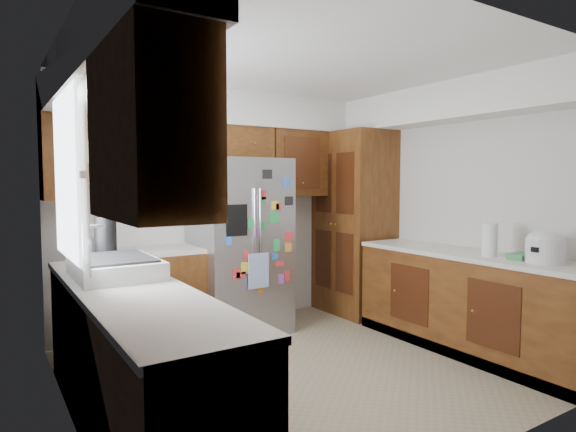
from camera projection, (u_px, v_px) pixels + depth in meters
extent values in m
plane|color=tan|center=(305.00, 368.00, 4.04)|extent=(3.60, 3.60, 0.00)
cube|color=beige|center=(223.00, 210.00, 5.30)|extent=(3.60, 0.04, 2.50)
cube|color=beige|center=(68.00, 232.00, 2.99)|extent=(0.04, 3.20, 2.50)
cube|color=beige|center=(450.00, 212.00, 4.93)|extent=(0.04, 3.20, 2.50)
cube|color=beige|center=(474.00, 239.00, 2.61)|extent=(3.60, 0.04, 2.50)
cube|color=white|center=(306.00, 64.00, 3.87)|extent=(3.60, 3.20, 0.02)
cube|color=silver|center=(230.00, 109.00, 5.06)|extent=(3.60, 0.38, 0.35)
cube|color=silver|center=(96.00, 60.00, 3.01)|extent=(0.38, 3.20, 0.35)
cube|color=silver|center=(440.00, 105.00, 4.75)|extent=(0.38, 3.20, 0.35)
cube|color=#44220D|center=(120.00, 159.00, 4.51)|extent=(1.33, 0.34, 0.75)
cube|color=#44220D|center=(316.00, 164.00, 5.73)|extent=(1.33, 0.34, 0.75)
cube|color=#44220D|center=(149.00, 132.00, 2.08)|extent=(0.34, 0.85, 0.75)
cube|color=white|center=(66.00, 176.00, 3.05)|extent=(0.02, 0.90, 1.05)
cube|color=white|center=(72.00, 176.00, 3.07)|extent=(0.01, 1.02, 1.15)
cube|color=#2137C0|center=(136.00, 175.00, 4.41)|extent=(0.16, 0.02, 0.22)
cube|color=#C0AF92|center=(95.00, 152.00, 4.21)|extent=(0.16, 0.02, 0.20)
cube|color=#44220D|center=(133.00, 364.00, 2.95)|extent=(0.60, 2.60, 0.88)
cube|color=#44220D|center=(159.00, 298.00, 4.66)|extent=(0.75, 0.60, 0.88)
cube|color=white|center=(131.00, 291.00, 2.92)|extent=(0.63, 2.60, 0.04)
cube|color=white|center=(158.00, 251.00, 4.63)|extent=(0.75, 0.60, 0.04)
cube|color=black|center=(134.00, 426.00, 2.98)|extent=(0.60, 2.60, 0.10)
cube|color=white|center=(241.00, 402.00, 2.40)|extent=(0.01, 0.58, 0.80)
cube|color=#44220D|center=(469.00, 304.00, 4.42)|extent=(0.60, 2.25, 0.88)
cube|color=white|center=(470.00, 254.00, 4.39)|extent=(0.63, 2.25, 0.04)
cube|color=black|center=(468.00, 345.00, 4.45)|extent=(0.60, 2.25, 0.10)
cube|color=#44220D|center=(354.00, 223.00, 5.74)|extent=(0.60, 0.90, 2.15)
cube|color=gray|center=(239.00, 246.00, 4.99)|extent=(0.90, 0.75, 1.80)
cylinder|color=silver|center=(255.00, 235.00, 4.64)|extent=(0.02, 0.02, 0.90)
cylinder|color=silver|center=(260.00, 235.00, 4.67)|extent=(0.02, 0.02, 0.90)
cube|color=black|center=(237.00, 220.00, 4.53)|extent=(0.22, 0.01, 0.30)
cube|color=silver|center=(259.00, 271.00, 4.67)|extent=(0.22, 0.01, 0.34)
cube|color=orange|center=(288.00, 247.00, 4.87)|extent=(0.08, 0.00, 0.09)
cube|color=red|center=(287.00, 276.00, 4.88)|extent=(0.07, 0.00, 0.11)
cube|color=red|center=(236.00, 274.00, 4.56)|extent=(0.08, 0.00, 0.11)
cube|color=blue|center=(287.00, 182.00, 4.81)|extent=(0.09, 0.00, 0.09)
cube|color=blue|center=(229.00, 239.00, 4.50)|extent=(0.06, 0.00, 0.11)
cube|color=orange|center=(225.00, 201.00, 4.46)|extent=(0.06, 0.00, 0.06)
cube|color=black|center=(267.00, 174.00, 4.68)|extent=(0.11, 0.00, 0.09)
cube|color=yellow|center=(275.00, 205.00, 4.75)|extent=(0.08, 0.00, 0.09)
cube|color=red|center=(289.00, 236.00, 4.86)|extent=(0.10, 0.00, 0.09)
cube|color=red|center=(241.00, 275.00, 4.59)|extent=(0.10, 0.00, 0.06)
cube|color=red|center=(279.00, 207.00, 4.78)|extent=(0.06, 0.00, 0.07)
cube|color=green|center=(264.00, 226.00, 4.70)|extent=(0.06, 0.00, 0.07)
cube|color=yellow|center=(246.00, 268.00, 4.61)|extent=(0.09, 0.00, 0.11)
cube|color=#8C4C99|center=(258.00, 232.00, 4.66)|extent=(0.07, 0.00, 0.09)
cube|color=yellow|center=(256.00, 271.00, 4.68)|extent=(0.08, 0.00, 0.11)
cube|color=red|center=(263.00, 195.00, 4.67)|extent=(0.07, 0.00, 0.09)
cube|color=green|center=(251.00, 224.00, 4.62)|extent=(0.08, 0.00, 0.10)
cube|color=orange|center=(260.00, 289.00, 4.72)|extent=(0.07, 0.00, 0.09)
cube|color=green|center=(274.00, 218.00, 4.76)|extent=(0.11, 0.00, 0.10)
cube|color=black|center=(289.00, 201.00, 4.84)|extent=(0.09, 0.00, 0.09)
cube|color=green|center=(263.00, 200.00, 4.67)|extent=(0.07, 0.00, 0.05)
cube|color=red|center=(280.00, 264.00, 4.82)|extent=(0.11, 0.00, 0.05)
cube|color=green|center=(223.00, 211.00, 4.45)|extent=(0.08, 0.00, 0.11)
cube|color=#8C4C99|center=(282.00, 279.00, 4.84)|extent=(0.08, 0.00, 0.09)
cube|color=green|center=(277.00, 245.00, 4.79)|extent=(0.07, 0.00, 0.12)
cube|color=red|center=(247.00, 256.00, 4.61)|extent=(0.06, 0.00, 0.10)
cube|color=blue|center=(275.00, 256.00, 4.78)|extent=(0.07, 0.00, 0.07)
cube|color=#44220D|center=(229.00, 143.00, 5.11)|extent=(0.96, 0.34, 0.35)
sphere|color=#114A98|center=(197.00, 109.00, 4.90)|extent=(0.30, 0.30, 0.30)
cylinder|color=black|center=(244.00, 120.00, 5.13)|extent=(0.24, 0.24, 0.14)
ellipsoid|color=#333338|center=(243.00, 114.00, 5.13)|extent=(0.23, 0.23, 0.10)
cube|color=white|center=(115.00, 268.00, 3.25)|extent=(0.52, 0.70, 0.12)
cube|color=black|center=(115.00, 258.00, 3.25)|extent=(0.44, 0.60, 0.02)
cylinder|color=silver|center=(83.00, 246.00, 3.13)|extent=(0.02, 0.02, 0.30)
cylinder|color=silver|center=(92.00, 226.00, 3.15)|extent=(0.16, 0.02, 0.02)
cube|color=yellow|center=(154.00, 275.00, 3.19)|extent=(0.10, 0.18, 0.04)
cube|color=black|center=(106.00, 260.00, 3.64)|extent=(0.18, 0.14, 0.10)
cylinder|color=black|center=(106.00, 235.00, 3.63)|extent=(0.16, 0.16, 0.28)
cylinder|color=gray|center=(90.00, 250.00, 3.81)|extent=(0.14, 0.14, 0.20)
sphere|color=white|center=(106.00, 247.00, 4.02)|extent=(0.20, 0.20, 0.20)
cube|color=#3F72B2|center=(81.00, 247.00, 4.06)|extent=(0.14, 0.10, 0.18)
cube|color=#BFB28C|center=(95.00, 246.00, 4.28)|extent=(0.10, 0.08, 0.14)
cylinder|color=white|center=(101.00, 261.00, 3.59)|extent=(0.08, 0.08, 0.11)
cylinder|color=silver|center=(545.00, 251.00, 3.80)|extent=(0.29, 0.29, 0.19)
ellipsoid|color=silver|center=(546.00, 239.00, 3.80)|extent=(0.28, 0.28, 0.13)
cube|color=black|center=(536.00, 250.00, 3.73)|extent=(0.04, 0.06, 0.04)
cylinder|color=white|center=(490.00, 240.00, 4.16)|extent=(0.13, 0.13, 0.29)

